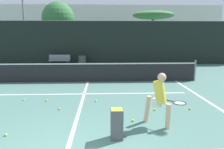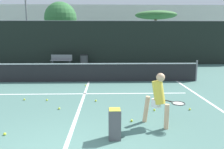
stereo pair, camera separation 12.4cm
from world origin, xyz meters
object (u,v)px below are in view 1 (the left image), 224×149
Objects in this scene: player_practicing at (160,97)px; trash_bin at (82,60)px; courtside_bench at (59,60)px; parked_car at (127,54)px; ball_hopper at (117,123)px.

player_practicing is 1.69× the size of trash_bin.
parked_car is at bearing 41.22° from courtside_bench.
courtside_bench reaches higher than trash_bin.
player_practicing reaches higher than ball_hopper.
courtside_bench is at bearing -143.05° from parked_car.
parked_car reaches higher than ball_hopper.
player_practicing is at bearing -62.75° from courtside_bench.
trash_bin is (1.69, 0.14, -0.05)m from courtside_bench.
ball_hopper is at bearing -97.32° from parked_car.
trash_bin is at bearing 8.93° from courtside_bench.
ball_hopper is 12.05m from trash_bin.
parked_car is at bearing 131.70° from player_practicing.
trash_bin is (-1.85, 11.91, 0.05)m from ball_hopper.
player_practicing reaches higher than courtside_bench.
player_practicing is 1.40m from ball_hopper.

